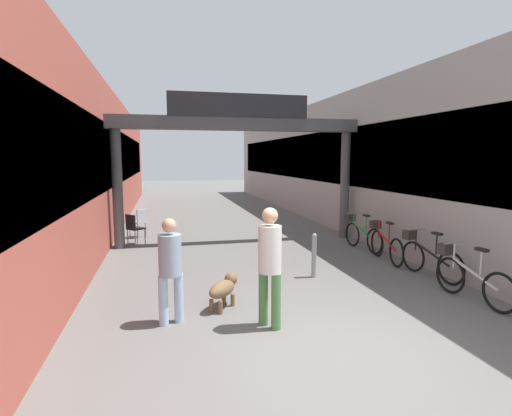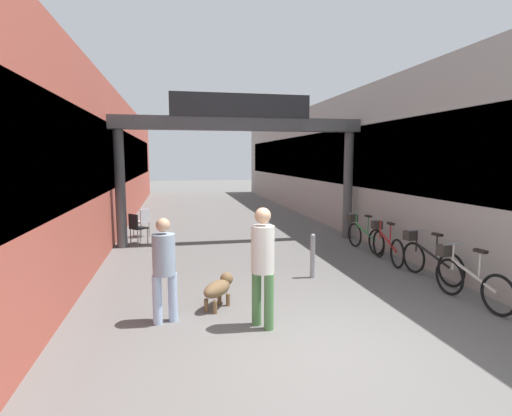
{
  "view_description": "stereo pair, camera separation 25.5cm",
  "coord_description": "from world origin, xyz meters",
  "px_view_note": "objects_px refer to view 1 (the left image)",
  "views": [
    {
      "loc": [
        -2.11,
        -4.55,
        2.48
      ],
      "look_at": [
        0.0,
        4.59,
        1.3
      ],
      "focal_mm": 28.0,
      "sensor_mm": 36.0,
      "label": 1
    },
    {
      "loc": [
        -1.86,
        -4.6,
        2.48
      ],
      "look_at": [
        0.0,
        4.59,
        1.3
      ],
      "focal_mm": 28.0,
      "sensor_mm": 36.0,
      "label": 2
    }
  ],
  "objects_px": {
    "bollard_post_metal": "(314,255)",
    "cafe_chair_aluminium_farther": "(139,220)",
    "dog_on_leash": "(224,288)",
    "bicycle_silver_nearest": "(468,276)",
    "bicycle_black_second": "(427,256)",
    "cafe_chair_black_nearer": "(134,227)",
    "bicycle_green_farthest": "(361,233)",
    "bicycle_red_third": "(384,243)",
    "pedestrian_with_dog": "(270,259)",
    "pedestrian_companion": "(170,265)"
  },
  "relations": [
    {
      "from": "bollard_post_metal",
      "to": "cafe_chair_aluminium_farther",
      "type": "height_order",
      "value": "bollard_post_metal"
    },
    {
      "from": "bicycle_red_third",
      "to": "bicycle_green_farthest",
      "type": "height_order",
      "value": "same"
    },
    {
      "from": "cafe_chair_black_nearer",
      "to": "bicycle_green_farthest",
      "type": "bearing_deg",
      "value": -17.34
    },
    {
      "from": "pedestrian_companion",
      "to": "bollard_post_metal",
      "type": "xyz_separation_m",
      "value": [
        2.95,
        1.73,
        -0.44
      ]
    },
    {
      "from": "dog_on_leash",
      "to": "bicycle_silver_nearest",
      "type": "distance_m",
      "value": 4.26
    },
    {
      "from": "pedestrian_with_dog",
      "to": "bicycle_black_second",
      "type": "height_order",
      "value": "pedestrian_with_dog"
    },
    {
      "from": "bicycle_silver_nearest",
      "to": "bicycle_black_second",
      "type": "bearing_deg",
      "value": 81.62
    },
    {
      "from": "bicycle_red_third",
      "to": "bollard_post_metal",
      "type": "bearing_deg",
      "value": -157.0
    },
    {
      "from": "dog_on_leash",
      "to": "pedestrian_companion",
      "type": "bearing_deg",
      "value": -152.79
    },
    {
      "from": "pedestrian_with_dog",
      "to": "bicycle_green_farthest",
      "type": "height_order",
      "value": "pedestrian_with_dog"
    },
    {
      "from": "cafe_chair_black_nearer",
      "to": "cafe_chair_aluminium_farther",
      "type": "bearing_deg",
      "value": 85.09
    },
    {
      "from": "pedestrian_with_dog",
      "to": "bollard_post_metal",
      "type": "bearing_deg",
      "value": 54.82
    },
    {
      "from": "bicycle_black_second",
      "to": "cafe_chair_black_nearer",
      "type": "height_order",
      "value": "bicycle_black_second"
    },
    {
      "from": "bicycle_silver_nearest",
      "to": "bollard_post_metal",
      "type": "distance_m",
      "value": 2.85
    },
    {
      "from": "bicycle_green_farthest",
      "to": "pedestrian_companion",
      "type": "bearing_deg",
      "value": -142.87
    },
    {
      "from": "bicycle_silver_nearest",
      "to": "bollard_post_metal",
      "type": "height_order",
      "value": "bicycle_silver_nearest"
    },
    {
      "from": "pedestrian_with_dog",
      "to": "bicycle_green_farthest",
      "type": "xyz_separation_m",
      "value": [
        3.74,
        4.35,
        -0.59
      ]
    },
    {
      "from": "bicycle_black_second",
      "to": "pedestrian_companion",
      "type": "bearing_deg",
      "value": -166.65
    },
    {
      "from": "bicycle_green_farthest",
      "to": "cafe_chair_aluminium_farther",
      "type": "height_order",
      "value": "bicycle_green_farthest"
    },
    {
      "from": "cafe_chair_black_nearer",
      "to": "cafe_chair_aluminium_farther",
      "type": "relative_size",
      "value": 1.0
    },
    {
      "from": "bicycle_red_third",
      "to": "cafe_chair_black_nearer",
      "type": "xyz_separation_m",
      "value": [
        -6.06,
        3.13,
        0.1
      ]
    },
    {
      "from": "bicycle_silver_nearest",
      "to": "bicycle_black_second",
      "type": "relative_size",
      "value": 1.0
    },
    {
      "from": "bollard_post_metal",
      "to": "cafe_chair_black_nearer",
      "type": "height_order",
      "value": "bollard_post_metal"
    },
    {
      "from": "pedestrian_companion",
      "to": "bicycle_black_second",
      "type": "relative_size",
      "value": 0.95
    },
    {
      "from": "bicycle_black_second",
      "to": "cafe_chair_black_nearer",
      "type": "relative_size",
      "value": 1.89
    },
    {
      "from": "bicycle_silver_nearest",
      "to": "bicycle_green_farthest",
      "type": "relative_size",
      "value": 1.0
    },
    {
      "from": "pedestrian_with_dog",
      "to": "bollard_post_metal",
      "type": "xyz_separation_m",
      "value": [
        1.54,
        2.19,
        -0.55
      ]
    },
    {
      "from": "dog_on_leash",
      "to": "bicycle_red_third",
      "type": "xyz_separation_m",
      "value": [
        4.26,
        2.21,
        0.1
      ]
    },
    {
      "from": "bicycle_silver_nearest",
      "to": "bicycle_green_farthest",
      "type": "distance_m",
      "value": 4.05
    },
    {
      "from": "dog_on_leash",
      "to": "bollard_post_metal",
      "type": "bearing_deg",
      "value": 31.76
    },
    {
      "from": "pedestrian_with_dog",
      "to": "bicycle_red_third",
      "type": "height_order",
      "value": "pedestrian_with_dog"
    },
    {
      "from": "bollard_post_metal",
      "to": "bicycle_silver_nearest",
      "type": "bearing_deg",
      "value": -41.64
    },
    {
      "from": "bicycle_black_second",
      "to": "bicycle_green_farthest",
      "type": "xyz_separation_m",
      "value": [
        -0.14,
        2.64,
        0.0
      ]
    },
    {
      "from": "pedestrian_companion",
      "to": "dog_on_leash",
      "type": "xyz_separation_m",
      "value": [
        0.86,
        0.44,
        -0.57
      ]
    },
    {
      "from": "bicycle_red_third",
      "to": "cafe_chair_aluminium_farther",
      "type": "height_order",
      "value": "bicycle_red_third"
    },
    {
      "from": "pedestrian_companion",
      "to": "bollard_post_metal",
      "type": "height_order",
      "value": "pedestrian_companion"
    },
    {
      "from": "bicycle_black_second",
      "to": "cafe_chair_black_nearer",
      "type": "distance_m",
      "value": 7.69
    },
    {
      "from": "bicycle_black_second",
      "to": "bollard_post_metal",
      "type": "distance_m",
      "value": 2.38
    },
    {
      "from": "bicycle_silver_nearest",
      "to": "bicycle_black_second",
      "type": "distance_m",
      "value": 1.42
    },
    {
      "from": "dog_on_leash",
      "to": "cafe_chair_black_nearer",
      "type": "height_order",
      "value": "cafe_chair_black_nearer"
    },
    {
      "from": "pedestrian_companion",
      "to": "bicycle_green_farthest",
      "type": "xyz_separation_m",
      "value": [
        5.14,
        3.9,
        -0.47
      ]
    },
    {
      "from": "pedestrian_with_dog",
      "to": "pedestrian_companion",
      "type": "relative_size",
      "value": 1.11
    },
    {
      "from": "dog_on_leash",
      "to": "bicycle_black_second",
      "type": "xyz_separation_m",
      "value": [
        4.42,
        0.81,
        0.1
      ]
    },
    {
      "from": "pedestrian_companion",
      "to": "cafe_chair_aluminium_farther",
      "type": "bearing_deg",
      "value": 96.89
    },
    {
      "from": "bicycle_green_farthest",
      "to": "bicycle_red_third",
      "type": "bearing_deg",
      "value": -90.9
    },
    {
      "from": "bicycle_green_farthest",
      "to": "cafe_chair_aluminium_farther",
      "type": "relative_size",
      "value": 1.89
    },
    {
      "from": "bicycle_green_farthest",
      "to": "bollard_post_metal",
      "type": "relative_size",
      "value": 1.81
    },
    {
      "from": "bicycle_black_second",
      "to": "cafe_chair_black_nearer",
      "type": "bearing_deg",
      "value": 143.86
    },
    {
      "from": "bicycle_black_second",
      "to": "cafe_chair_aluminium_farther",
      "type": "xyz_separation_m",
      "value": [
        -6.12,
        5.65,
        0.1
      ]
    },
    {
      "from": "dog_on_leash",
      "to": "bicycle_green_farthest",
      "type": "distance_m",
      "value": 5.5
    }
  ]
}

